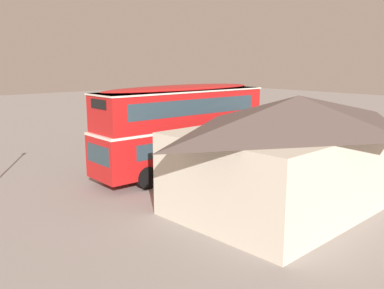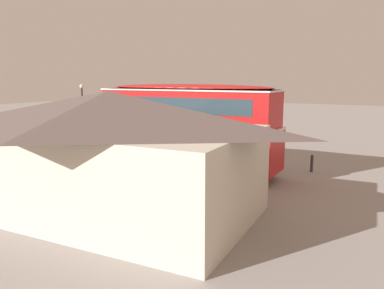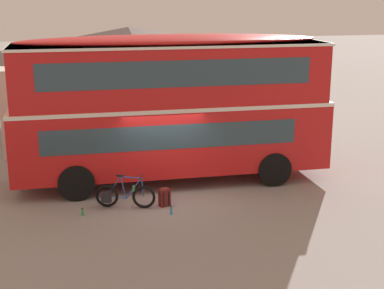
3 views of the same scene
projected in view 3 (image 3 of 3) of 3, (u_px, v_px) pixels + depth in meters
name	position (u px, v px, depth m)	size (l,w,h in m)	color
ground_plane	(165.00, 196.00, 17.38)	(120.00, 120.00, 0.00)	gray
double_decker_bus	(172.00, 102.00, 18.11)	(10.12, 2.74, 4.79)	black
touring_bicycle	(123.00, 196.00, 16.33)	(1.70, 0.69, 1.00)	black
backpack_on_ground	(164.00, 197.00, 16.47)	(0.36, 0.33, 0.57)	maroon
water_bottle_green_metal	(82.00, 212.00, 15.81)	(0.07, 0.07, 0.22)	green
water_bottle_blue_sports	(171.00, 210.00, 15.90)	(0.07, 0.07, 0.26)	#338CBF
pub_building	(130.00, 80.00, 24.61)	(11.22, 6.97, 4.63)	beige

